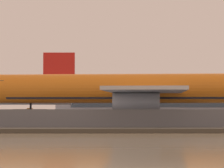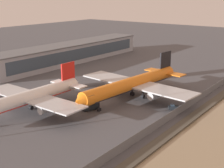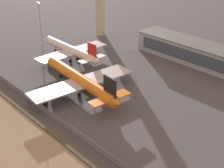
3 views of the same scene
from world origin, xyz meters
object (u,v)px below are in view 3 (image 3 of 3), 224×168
Objects in this scene: cargo_jet_orange at (80,80)px; passenger_jet_white_red at (71,50)px; baggage_tug at (44,102)px; apron_light_mast_apron_west at (40,22)px; ops_van at (66,72)px.

passenger_jet_white_red is (-30.55, 17.53, -0.42)m from cargo_jet_orange.
cargo_jet_orange is 14.66× the size of baggage_tug.
apron_light_mast_apron_west is (-27.28, -0.01, 8.39)m from passenger_jet_white_red.
cargo_jet_orange is 2.14× the size of apron_light_mast_apron_west.
cargo_jet_orange reaches higher than ops_van.
baggage_tug is 66.79m from apron_light_mast_apron_west.
apron_light_mast_apron_west is (-56.31, 33.66, 12.51)m from baggage_tug.
passenger_jet_white_red is 12.67× the size of baggage_tug.
ops_van is (13.01, -12.69, -3.65)m from passenger_jet_white_red.
passenger_jet_white_red is 28.54m from apron_light_mast_apron_west.
cargo_jet_orange reaches higher than passenger_jet_white_red.
ops_van is (-16.02, 20.97, 0.47)m from baggage_tug.
apron_light_mast_apron_west is (-57.83, 17.52, 7.97)m from cargo_jet_orange.
passenger_jet_white_red is at bearing 130.77° from baggage_tug.
apron_light_mast_apron_west is at bearing 163.15° from cargo_jet_orange.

